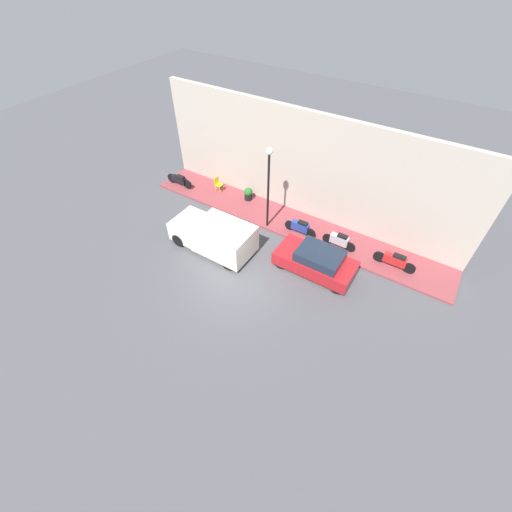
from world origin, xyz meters
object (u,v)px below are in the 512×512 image
(motorcycle_red, at_px, (395,260))
(motorcycle_blue, at_px, (300,227))
(motorcycle_black, at_px, (179,180))
(potted_plant, at_px, (248,194))
(scooter_silver, at_px, (339,240))
(cafe_chair, at_px, (218,183))
(delivery_van, at_px, (214,235))
(streetlamp, at_px, (269,176))
(parked_car, at_px, (316,261))

(motorcycle_red, xyz_separation_m, motorcycle_blue, (-0.22, 5.07, -0.01))
(motorcycle_black, distance_m, potted_plant, 4.70)
(scooter_silver, height_order, cafe_chair, cafe_chair)
(delivery_van, height_order, streetlamp, streetlamp)
(streetlamp, distance_m, potted_plant, 3.90)
(streetlamp, bearing_deg, parked_car, -113.24)
(delivery_van, relative_size, motorcycle_blue, 2.43)
(motorcycle_black, relative_size, cafe_chair, 2.09)
(motorcycle_red, bearing_deg, cafe_chair, 86.37)
(motorcycle_blue, distance_m, scooter_silver, 2.21)
(parked_car, height_order, motorcycle_blue, parked_car)
(delivery_van, bearing_deg, scooter_silver, -58.09)
(parked_car, distance_m, scooter_silver, 2.12)
(motorcycle_red, bearing_deg, potted_plant, 84.23)
(scooter_silver, bearing_deg, motorcycle_blue, 93.32)
(motorcycle_red, xyz_separation_m, streetlamp, (-0.58, 6.94, 2.75))
(potted_plant, xyz_separation_m, cafe_chair, (-0.21, 2.13, 0.11))
(parked_car, distance_m, motorcycle_red, 3.89)
(delivery_van, bearing_deg, motorcycle_black, 57.99)
(delivery_van, relative_size, cafe_chair, 4.79)
(delivery_van, bearing_deg, cafe_chair, 34.77)
(parked_car, xyz_separation_m, cafe_chair, (2.90, 8.13, 0.00))
(motorcycle_blue, xyz_separation_m, streetlamp, (-0.36, 1.87, 2.75))
(motorcycle_black, bearing_deg, delivery_van, -122.01)
(parked_car, distance_m, motorcycle_black, 10.76)
(scooter_silver, xyz_separation_m, potted_plant, (1.03, 6.35, -0.04))
(motorcycle_red, relative_size, motorcycle_black, 1.07)
(parked_car, distance_m, streetlamp, 4.86)
(delivery_van, xyz_separation_m, motorcycle_black, (3.37, 5.40, -0.34))
(motorcycle_red, height_order, cafe_chair, cafe_chair)
(parked_car, bearing_deg, streetlamp, 66.76)
(parked_car, xyz_separation_m, streetlamp, (1.60, 3.73, 2.68))
(motorcycle_blue, xyz_separation_m, scooter_silver, (0.13, -2.21, 0.00))
(potted_plant, bearing_deg, motorcycle_blue, -105.59)
(parked_car, height_order, motorcycle_black, parked_car)
(motorcycle_black, height_order, streetlamp, streetlamp)
(scooter_silver, height_order, potted_plant, scooter_silver)
(streetlamp, relative_size, potted_plant, 5.90)
(potted_plant, distance_m, cafe_chair, 2.15)
(streetlamp, bearing_deg, motorcycle_blue, -79.22)
(delivery_van, bearing_deg, streetlamp, -26.11)
(parked_car, xyz_separation_m, motorcycle_blue, (1.96, 1.86, -0.08))
(motorcycle_black, bearing_deg, scooter_silver, -89.65)
(delivery_van, relative_size, scooter_silver, 2.48)
(motorcycle_black, bearing_deg, streetlamp, -93.48)
(motorcycle_red, height_order, motorcycle_blue, motorcycle_blue)
(motorcycle_black, height_order, cafe_chair, cafe_chair)
(motorcycle_blue, relative_size, streetlamp, 0.39)
(parked_car, distance_m, motorcycle_blue, 2.70)
(parked_car, height_order, scooter_silver, parked_car)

